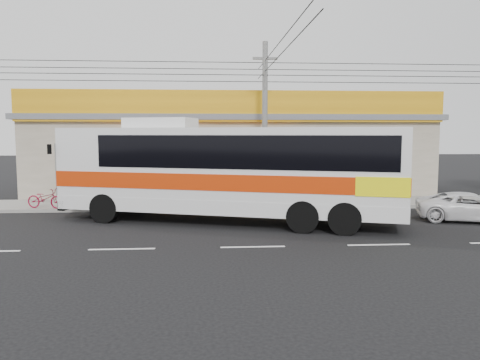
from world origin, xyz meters
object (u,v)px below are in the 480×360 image
Objects in this scene: motorbike_red at (45,198)px; coach_bus at (233,167)px; white_car at (471,207)px; utility_pole at (265,71)px.

coach_bus is at bearing -96.41° from motorbike_red.
utility_pole is (-7.80, 4.20, 5.82)m from white_car.
coach_bus is 5.95m from utility_pole.
coach_bus is 3.31× the size of white_car.
coach_bus is at bearing 105.98° from white_car.
utility_pole is at bearing 79.72° from white_car.
motorbike_red is (-8.26, 3.16, -1.60)m from coach_bus.
white_car is 10.60m from utility_pole.
motorbike_red is 0.05× the size of utility_pole.
coach_bus is 0.40× the size of utility_pole.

